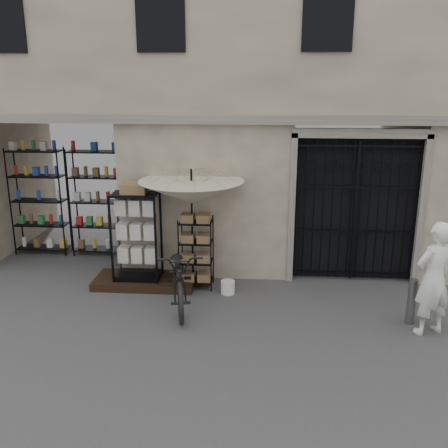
# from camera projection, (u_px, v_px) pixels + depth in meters

# --- Properties ---
(ground) EXTENTS (80.00, 80.00, 0.00)m
(ground) POSITION_uv_depth(u_px,v_px,m) (265.00, 325.00, 8.38)
(ground) COLOR black
(ground) RESTS_ON ground
(main_building) EXTENTS (14.00, 4.00, 9.00)m
(main_building) POSITION_uv_depth(u_px,v_px,m) (269.00, 54.00, 10.96)
(main_building) COLOR tan
(main_building) RESTS_ON ground
(shop_recess) EXTENTS (3.00, 1.70, 3.00)m
(shop_recess) POSITION_uv_depth(u_px,v_px,m) (61.00, 196.00, 10.97)
(shop_recess) COLOR black
(shop_recess) RESTS_ON ground
(shop_shelving) EXTENTS (2.70, 0.50, 2.50)m
(shop_shelving) POSITION_uv_depth(u_px,v_px,m) (69.00, 202.00, 11.52)
(shop_shelving) COLOR black
(shop_shelving) RESTS_ON ground
(iron_gate) EXTENTS (2.50, 0.21, 3.00)m
(iron_gate) POSITION_uv_depth(u_px,v_px,m) (354.00, 207.00, 10.02)
(iron_gate) COLOR black
(iron_gate) RESTS_ON ground
(step_platform) EXTENTS (2.00, 0.90, 0.15)m
(step_platform) POSITION_uv_depth(u_px,v_px,m) (145.00, 281.00, 10.02)
(step_platform) COLOR black
(step_platform) RESTS_ON ground
(display_cabinet) EXTENTS (0.97, 0.74, 1.88)m
(display_cabinet) POSITION_uv_depth(u_px,v_px,m) (137.00, 241.00, 9.78)
(display_cabinet) COLOR black
(display_cabinet) RESTS_ON step_platform
(wire_rack) EXTENTS (0.67, 0.52, 1.42)m
(wire_rack) POSITION_uv_depth(u_px,v_px,m) (196.00, 254.00, 9.75)
(wire_rack) COLOR black
(wire_rack) RESTS_ON ground
(market_umbrella) EXTENTS (2.21, 2.23, 2.84)m
(market_umbrella) POSITION_uv_depth(u_px,v_px,m) (191.00, 186.00, 9.39)
(market_umbrella) COLOR black
(market_umbrella) RESTS_ON ground
(white_bucket) EXTENTS (0.32, 0.32, 0.26)m
(white_bucket) POSITION_uv_depth(u_px,v_px,m) (228.00, 287.00, 9.60)
(white_bucket) COLOR silver
(white_bucket) RESTS_ON ground
(bicycle) EXTENTS (0.97, 1.27, 2.16)m
(bicycle) POSITION_uv_depth(u_px,v_px,m) (180.00, 305.00, 9.14)
(bicycle) COLOR black
(bicycle) RESTS_ON ground
(steel_bollard) EXTENTS (0.16, 0.16, 0.79)m
(steel_bollard) POSITION_uv_depth(u_px,v_px,m) (412.00, 302.00, 8.34)
(steel_bollard) COLOR slate
(steel_bollard) RESTS_ON ground
(shopkeeper) EXTENTS (1.41, 2.00, 0.45)m
(shopkeeper) POSITION_uv_depth(u_px,v_px,m) (427.00, 332.00, 8.15)
(shopkeeper) COLOR white
(shopkeeper) RESTS_ON ground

